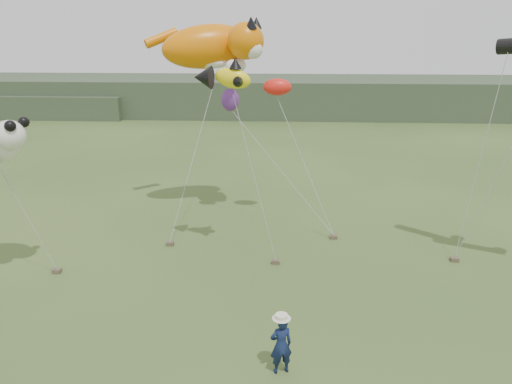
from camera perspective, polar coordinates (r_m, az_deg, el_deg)
ground at (r=16.51m, az=2.79°, el=-16.05°), size 120.00×120.00×0.00m
headland at (r=58.91m, az=0.25°, el=10.87°), size 90.00×13.00×4.00m
festival_attendant at (r=14.56m, az=2.87°, el=-17.06°), size 0.74×0.60×1.76m
sandbag_anchors at (r=21.60m, az=0.49°, el=-7.08°), size 16.53×4.38×0.17m
cat_kite at (r=24.86m, az=-4.56°, el=16.30°), size 6.05×3.64×2.61m
fish_kite at (r=19.63m, az=-3.93°, el=12.96°), size 2.41×1.58×1.25m
misc_kites at (r=24.07m, az=0.26°, el=11.34°), size 3.37×0.83×1.57m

